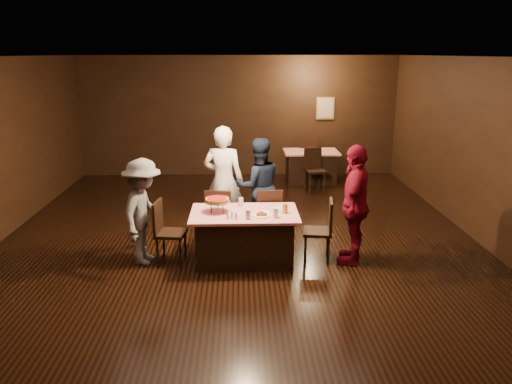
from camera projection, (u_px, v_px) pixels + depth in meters
room at (237, 115)px, 7.62m from camera, size 10.00×10.04×3.02m
main_table at (244, 237)px, 7.51m from camera, size 1.60×1.00×0.77m
back_table at (311, 167)px, 12.10m from camera, size 1.30×0.90×0.77m
chair_far_left at (220, 216)px, 8.19m from camera, size 0.46×0.46×0.95m
chair_far_right at (268, 215)px, 8.22m from camera, size 0.44×0.44×0.95m
chair_end_left at (171, 232)px, 7.45m from camera, size 0.47×0.47×0.95m
chair_end_right at (317, 230)px, 7.52m from camera, size 0.47×0.47×0.95m
chair_back_near at (315, 170)px, 11.40m from camera, size 0.49×0.49×0.95m
chair_back_far at (308, 158)px, 12.65m from camera, size 0.45×0.45×0.95m
diner_white_jacket at (224, 181)px, 8.49m from camera, size 0.78×0.60×1.90m
diner_navy_hoodie at (259, 186)px, 8.57m from camera, size 0.93×0.79×1.68m
diner_grey_knit at (143, 212)px, 7.36m from camera, size 0.78×1.12×1.59m
diner_red_shirt at (355, 205)px, 7.34m from camera, size 0.77×1.14×1.80m
pizza_stand at (217, 200)px, 7.39m from camera, size 0.38×0.38×0.22m
plate_with_slice at (262, 214)px, 7.23m from camera, size 0.25×0.25×0.06m
plate_empty at (280, 209)px, 7.56m from camera, size 0.25×0.25×0.01m
glass_front_left at (248, 214)px, 7.10m from camera, size 0.08×0.08×0.14m
glass_front_right at (276, 213)px, 7.16m from camera, size 0.08×0.08×0.14m
glass_amber at (285, 209)px, 7.35m from camera, size 0.08×0.08×0.14m
glass_back at (241, 202)px, 7.67m from camera, size 0.08×0.08×0.14m
condiments at (232, 215)px, 7.11m from camera, size 0.17×0.10×0.09m
napkin_center at (264, 212)px, 7.41m from camera, size 0.19×0.19×0.01m
napkin_left at (234, 213)px, 7.35m from camera, size 0.21×0.21×0.01m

